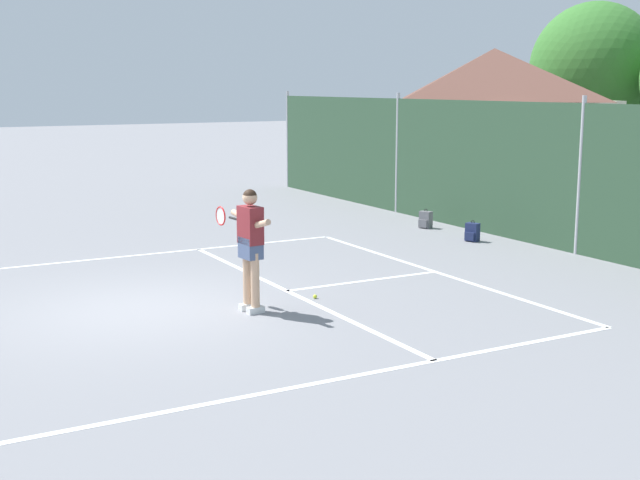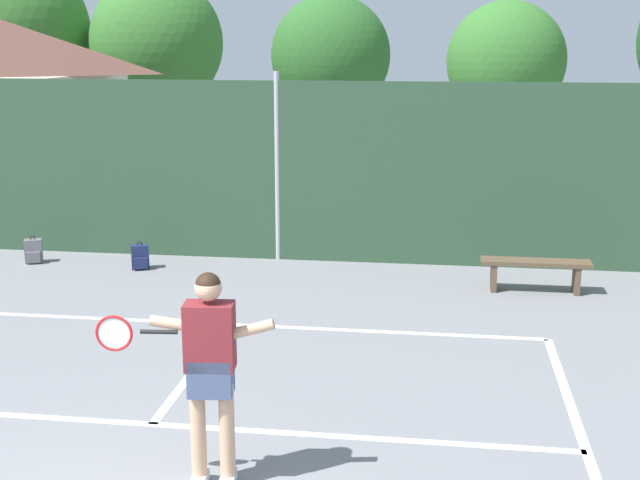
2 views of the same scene
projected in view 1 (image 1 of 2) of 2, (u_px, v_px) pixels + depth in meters
ground_plane at (141, 310)px, 12.81m from camera, size 120.00×120.00×0.00m
court_markings at (182, 304)px, 13.11m from camera, size 8.30×11.10×0.01m
chainlink_fence at (580, 180)px, 16.79m from camera, size 26.09×0.09×3.16m
clubhouse_building at (492, 119)px, 26.11m from camera, size 6.94×4.83×4.46m
tennis_player at (250, 239)px, 12.52m from camera, size 1.42×0.34×1.85m
tennis_ball at (315, 297)px, 13.48m from camera, size 0.07×0.07×0.07m
backpack_grey at (425, 220)px, 20.09m from camera, size 0.33×0.32×0.46m
backpack_navy at (472, 233)px, 18.39m from camera, size 0.33×0.32×0.46m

